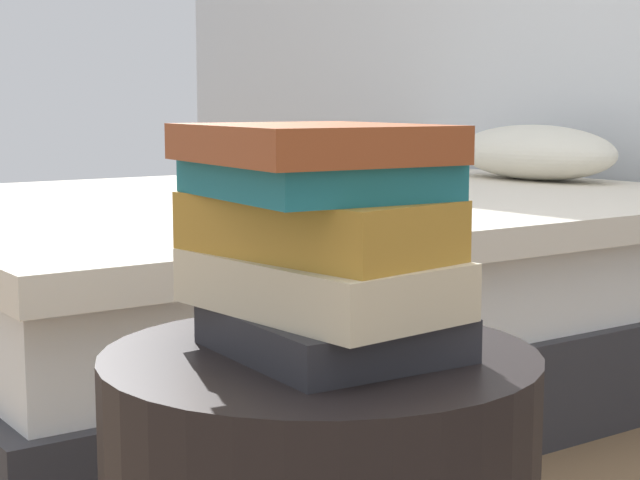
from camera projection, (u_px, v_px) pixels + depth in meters
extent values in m
cube|color=#2D2D33|center=(307.00, 333.00, 2.56)|extent=(1.60, 2.07, 0.22)
cube|color=white|center=(307.00, 254.00, 2.53)|extent=(1.53, 1.99, 0.18)
cube|color=silver|center=(307.00, 206.00, 2.52)|extent=(1.63, 2.03, 0.06)
ellipsoid|color=silver|center=(535.00, 152.00, 2.96)|extent=(0.57, 0.31, 0.16)
cube|color=#28282D|center=(332.00, 332.00, 1.03)|extent=(0.25, 0.22, 0.04)
cube|color=beige|center=(319.00, 284.00, 1.02)|extent=(0.29, 0.18, 0.06)
cube|color=#B7842D|center=(312.00, 226.00, 1.02)|extent=(0.29, 0.18, 0.06)
cube|color=#1E727F|center=(319.00, 178.00, 1.02)|extent=(0.26, 0.23, 0.03)
cube|color=#994723|center=(312.00, 143.00, 1.00)|extent=(0.27, 0.24, 0.04)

